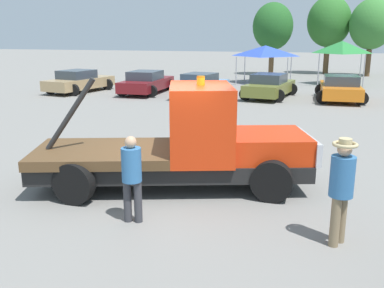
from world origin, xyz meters
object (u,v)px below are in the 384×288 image
at_px(parked_car_skyblue, 201,86).
at_px(tree_left, 329,22).
at_px(person_near_truck, 342,183).
at_px(canopy_tent_blue, 265,51).
at_px(tow_truck, 188,145).
at_px(canopy_tent_green, 342,47).
at_px(tree_right, 273,27).
at_px(parked_car_olive, 269,86).
at_px(parked_car_orange, 340,88).
at_px(parked_car_tan, 79,81).
at_px(tree_center, 372,24).
at_px(parked_car_maroon, 147,82).
at_px(person_at_hood, 132,173).

height_order(parked_car_skyblue, tree_left, tree_left).
distance_m(person_near_truck, canopy_tent_blue, 24.83).
xyz_separation_m(tow_truck, canopy_tent_green, (4.03, 22.89, 1.59)).
height_order(canopy_tent_green, tree_right, tree_right).
bearing_deg(tree_right, parked_car_skyblue, -98.30).
height_order(parked_car_skyblue, parked_car_olive, same).
xyz_separation_m(parked_car_skyblue, tree_right, (2.17, 14.91, 3.42)).
bearing_deg(person_near_truck, parked_car_orange, -63.38).
bearing_deg(canopy_tent_green, parked_car_orange, -91.66).
distance_m(parked_car_tan, parked_car_skyblue, 7.70).
xyz_separation_m(tow_truck, person_near_truck, (3.21, -1.96, 0.09)).
bearing_deg(canopy_tent_green, canopy_tent_blue, -175.15).
height_order(tree_left, tree_center, tree_left).
height_order(canopy_tent_blue, tree_center, tree_center).
height_order(tow_truck, tree_right, tree_right).
bearing_deg(parked_car_orange, parked_car_maroon, 89.70).
bearing_deg(person_near_truck, parked_car_olive, -50.94).
bearing_deg(parked_car_tan, person_near_truck, -128.24).
height_order(person_at_hood, parked_car_skyblue, person_at_hood).
height_order(person_at_hood, parked_car_tan, person_at_hood).
relative_size(tow_truck, parked_car_skyblue, 1.46).
relative_size(tree_left, tree_right, 1.10).
xyz_separation_m(parked_car_orange, tree_left, (-0.68, 16.46, 3.82)).
bearing_deg(parked_car_olive, canopy_tent_green, -17.72).
distance_m(parked_car_olive, tree_left, 17.28).
bearing_deg(person_at_hood, canopy_tent_blue, -7.59).
bearing_deg(parked_car_orange, parked_car_tan, 91.56).
bearing_deg(parked_car_skyblue, parked_car_orange, -73.97).
distance_m(person_at_hood, tree_left, 34.04).
relative_size(parked_car_orange, tree_right, 0.75).
bearing_deg(canopy_tent_blue, parked_car_maroon, -127.83).
relative_size(parked_car_tan, tree_left, 0.73).
height_order(parked_car_maroon, canopy_tent_green, canopy_tent_green).
height_order(person_near_truck, person_at_hood, person_near_truck).
distance_m(canopy_tent_blue, canopy_tent_green, 5.21).
distance_m(person_near_truck, parked_car_tan, 21.67).
relative_size(tow_truck, parked_car_orange, 1.43).
bearing_deg(parked_car_maroon, tow_truck, -155.51).
xyz_separation_m(canopy_tent_blue, canopy_tent_green, (5.18, 0.44, 0.28)).
bearing_deg(tree_left, person_near_truck, -89.85).
bearing_deg(tree_center, tow_truck, -102.12).
height_order(parked_car_skyblue, tree_center, tree_center).
xyz_separation_m(parked_car_maroon, tree_center, (13.61, 15.37, 3.57)).
bearing_deg(parked_car_skyblue, tree_left, -12.43).
height_order(person_near_truck, tree_right, tree_right).
bearing_deg(tree_left, parked_car_orange, -87.64).
height_order(person_at_hood, parked_car_olive, person_at_hood).
xyz_separation_m(parked_car_tan, parked_car_orange, (15.10, 0.96, 0.00)).
xyz_separation_m(tree_left, tree_center, (3.35, -1.43, -0.25)).
xyz_separation_m(parked_car_olive, canopy_tent_green, (3.94, 7.93, 1.92)).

